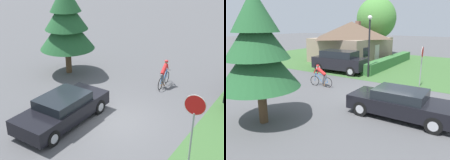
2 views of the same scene
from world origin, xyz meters
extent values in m
plane|color=#515154|center=(0.00, 0.00, 0.00)|extent=(140.00, 140.00, 0.00)
cube|color=#3D6633|center=(11.23, 4.00, 0.01)|extent=(16.00, 36.00, 0.01)
cube|color=gray|center=(10.81, 8.63, 1.30)|extent=(8.30, 7.14, 2.61)
pyramid|color=brown|center=(10.81, 8.63, 3.50)|extent=(8.96, 7.71, 1.79)
cube|color=silver|center=(10.58, 5.30, 1.00)|extent=(0.90, 0.12, 2.00)
cube|color=black|center=(8.39, 5.45, 1.43)|extent=(1.10, 0.14, 0.90)
cube|color=brown|center=(13.21, 9.13, 4.08)|extent=(0.53, 0.53, 0.80)
cube|color=#387038|center=(9.93, 3.56, 0.46)|extent=(10.64, 0.90, 0.93)
cube|color=black|center=(-1.79, -1.46, 0.58)|extent=(1.92, 4.63, 0.64)
cube|color=black|center=(-1.79, -1.41, 1.11)|extent=(1.67, 2.23, 0.41)
cylinder|color=black|center=(-2.65, 0.09, 0.34)|extent=(0.25, 0.69, 0.69)
cylinder|color=#ADADB2|center=(-2.65, 0.09, 0.34)|extent=(0.26, 0.40, 0.40)
cylinder|color=black|center=(-0.97, 0.11, 0.34)|extent=(0.25, 0.69, 0.69)
cylinder|color=#ADADB2|center=(-0.97, 0.11, 0.34)|extent=(0.26, 0.40, 0.40)
cylinder|color=black|center=(-2.61, -3.04, 0.34)|extent=(0.25, 0.69, 0.69)
cylinder|color=#ADADB2|center=(-2.61, -3.04, 0.34)|extent=(0.26, 0.40, 0.40)
cylinder|color=black|center=(-0.94, -3.02, 0.34)|extent=(0.25, 0.69, 0.69)
cylinder|color=#ADADB2|center=(-0.94, -3.02, 0.34)|extent=(0.26, 0.40, 0.40)
torus|color=black|center=(0.24, 4.15, 0.33)|extent=(0.10, 0.70, 0.70)
torus|color=black|center=(0.14, 5.19, 0.33)|extent=(0.10, 0.70, 0.70)
cylinder|color=#1E66B2|center=(0.21, 4.41, 0.50)|extent=(0.05, 0.18, 0.58)
cylinder|color=#1E66B2|center=(0.18, 4.79, 0.53)|extent=(0.10, 0.65, 0.66)
cylinder|color=#1E66B2|center=(0.18, 4.72, 0.81)|extent=(0.11, 0.77, 0.10)
cylinder|color=#1E66B2|center=(0.22, 4.32, 0.27)|extent=(0.07, 0.35, 0.15)
cylinder|color=#1E66B2|center=(0.23, 4.25, 0.55)|extent=(0.05, 0.22, 0.46)
cylinder|color=#1E66B2|center=(0.14, 5.14, 0.59)|extent=(0.05, 0.12, 0.52)
cylinder|color=black|center=(0.15, 5.10, 0.84)|extent=(0.44, 0.06, 0.02)
ellipsoid|color=black|center=(0.22, 4.34, 0.80)|extent=(0.10, 0.21, 0.05)
cylinder|color=slate|center=(0.21, 4.33, 0.62)|extent=(0.13, 0.26, 0.48)
cylinder|color=slate|center=(0.21, 4.49, 0.54)|extent=(0.13, 0.26, 0.63)
cylinder|color=#8C6647|center=(0.20, 4.40, 0.24)|extent=(0.08, 0.08, 0.30)
cylinder|color=#8C6647|center=(0.25, 4.56, 0.15)|extent=(0.17, 0.08, 0.21)
cylinder|color=red|center=(0.19, 4.62, 1.03)|extent=(0.28, 0.72, 0.57)
cylinder|color=red|center=(0.16, 4.87, 1.02)|extent=(0.09, 0.26, 0.36)
cylinder|color=red|center=(0.16, 5.15, 1.02)|extent=(0.09, 0.26, 0.36)
sphere|color=#8C6647|center=(0.16, 4.91, 1.36)|extent=(0.19, 0.19, 0.19)
ellipsoid|color=red|center=(0.16, 4.91, 1.41)|extent=(0.22, 0.18, 0.12)
cube|color=black|center=(4.63, 6.11, 0.84)|extent=(2.20, 4.75, 0.96)
cube|color=black|center=(4.63, 6.16, 1.61)|extent=(1.89, 3.11, 0.57)
cylinder|color=black|center=(3.66, 7.66, 0.40)|extent=(0.28, 0.82, 0.81)
cylinder|color=#ADADB2|center=(3.66, 7.66, 0.40)|extent=(0.28, 0.48, 0.47)
cylinder|color=black|center=(5.46, 7.74, 0.40)|extent=(0.28, 0.82, 0.81)
cylinder|color=#ADADB2|center=(5.46, 7.74, 0.40)|extent=(0.28, 0.48, 0.47)
cylinder|color=black|center=(3.80, 4.49, 0.40)|extent=(0.28, 0.82, 0.81)
cylinder|color=#ADADB2|center=(3.80, 4.49, 0.40)|extent=(0.28, 0.48, 0.47)
cylinder|color=black|center=(5.60, 4.57, 0.40)|extent=(0.28, 0.82, 0.81)
cylinder|color=#ADADB2|center=(5.60, 4.57, 0.40)|extent=(0.28, 0.48, 0.47)
cylinder|color=gray|center=(3.89, -0.89, 1.01)|extent=(0.07, 0.07, 2.02)
cylinder|color=red|center=(3.89, -0.89, 2.33)|extent=(0.72, 0.09, 0.72)
cylinder|color=silver|center=(3.89, -0.89, 2.33)|extent=(0.77, 0.09, 0.77)
cylinder|color=black|center=(4.46, 3.26, 2.22)|extent=(0.13, 0.13, 4.45)
sphere|color=white|center=(4.46, 3.26, 4.60)|extent=(0.33, 0.33, 0.33)
cone|color=black|center=(4.46, 3.26, 4.77)|extent=(0.20, 0.20, 0.13)
cylinder|color=#4C3823|center=(-5.61, 3.23, 0.79)|extent=(0.36, 0.36, 1.58)
cone|color=#23562D|center=(-5.61, 3.23, 2.66)|extent=(3.28, 3.28, 2.16)
cone|color=#23562D|center=(-5.61, 3.23, 3.71)|extent=(2.56, 2.56, 1.90)
cone|color=#23562D|center=(-5.61, 3.23, 4.63)|extent=(1.84, 1.84, 1.64)
cylinder|color=#4C3823|center=(16.64, 8.30, 1.32)|extent=(0.36, 0.36, 2.64)
ellipsoid|color=#4C893D|center=(16.64, 8.30, 4.84)|extent=(5.17, 5.17, 5.43)
camera|label=1|loc=(6.84, -10.23, 7.34)|focal=50.00mm
camera|label=2|loc=(-11.02, -4.31, 4.11)|focal=35.00mm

